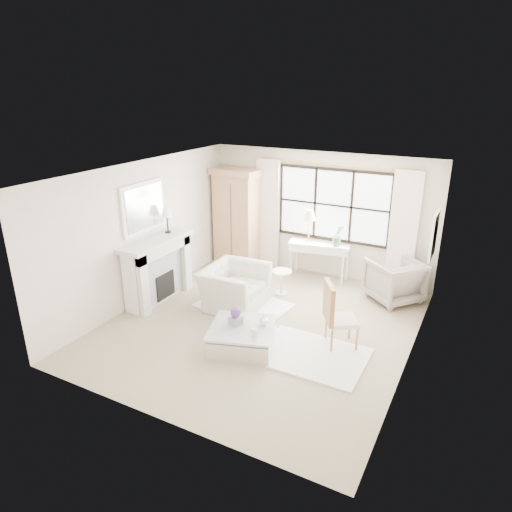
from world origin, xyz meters
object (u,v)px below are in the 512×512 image
object	(u,v)px
coffee_table	(242,337)
console_table	(319,260)
club_armchair	(234,287)
armoire	(238,216)

from	to	relation	value
coffee_table	console_table	bearing A→B (deg)	70.82
console_table	club_armchair	size ratio (longest dim) A/B	1.13
console_table	club_armchair	xyz separation A→B (m)	(-0.93, -2.05, -0.01)
club_armchair	coffee_table	world-z (taller)	club_armchair
club_armchair	console_table	bearing A→B (deg)	-26.05
club_armchair	coffee_table	bearing A→B (deg)	-146.60
armoire	coffee_table	size ratio (longest dim) A/B	1.77
armoire	console_table	xyz separation A→B (m)	(2.00, 0.05, -0.74)
armoire	club_armchair	distance (m)	2.40
console_table	coffee_table	size ratio (longest dim) A/B	1.08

